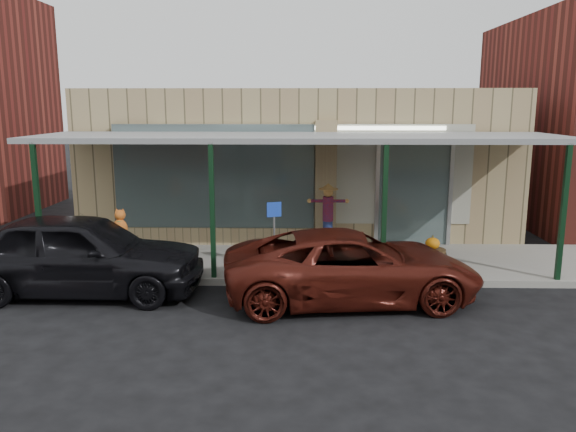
{
  "coord_description": "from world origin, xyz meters",
  "views": [
    {
      "loc": [
        0.05,
        -9.38,
        3.79
      ],
      "look_at": [
        -0.22,
        2.6,
        1.4
      ],
      "focal_mm": 35.0,
      "sensor_mm": 36.0,
      "label": 1
    }
  ],
  "objects_px": {
    "handicap_sign": "(274,227)",
    "car_maroon": "(352,266)",
    "barrel_pumpkin": "(432,255)",
    "barrel_scarecrow": "(328,228)",
    "parked_sedan": "(80,254)"
  },
  "relations": [
    {
      "from": "barrel_scarecrow",
      "to": "parked_sedan",
      "type": "relative_size",
      "value": 0.35
    },
    {
      "from": "barrel_scarecrow",
      "to": "handicap_sign",
      "type": "relative_size",
      "value": 1.11
    },
    {
      "from": "barrel_pumpkin",
      "to": "barrel_scarecrow",
      "type": "bearing_deg",
      "value": 150.13
    },
    {
      "from": "barrel_pumpkin",
      "to": "handicap_sign",
      "type": "distance_m",
      "value": 3.69
    },
    {
      "from": "barrel_scarecrow",
      "to": "barrel_pumpkin",
      "type": "height_order",
      "value": "barrel_scarecrow"
    },
    {
      "from": "barrel_pumpkin",
      "to": "handicap_sign",
      "type": "bearing_deg",
      "value": -172.54
    },
    {
      "from": "handicap_sign",
      "to": "car_maroon",
      "type": "height_order",
      "value": "handicap_sign"
    },
    {
      "from": "barrel_scarecrow",
      "to": "barrel_pumpkin",
      "type": "bearing_deg",
      "value": -38.18
    },
    {
      "from": "barrel_pumpkin",
      "to": "car_maroon",
      "type": "xyz_separation_m",
      "value": [
        -2.0,
        -1.89,
        0.28
      ]
    },
    {
      "from": "handicap_sign",
      "to": "car_maroon",
      "type": "xyz_separation_m",
      "value": [
        1.59,
        -1.42,
        -0.46
      ]
    },
    {
      "from": "barrel_scarecrow",
      "to": "parked_sedan",
      "type": "distance_m",
      "value": 5.91
    },
    {
      "from": "parked_sedan",
      "to": "barrel_scarecrow",
      "type": "bearing_deg",
      "value": -59.47
    },
    {
      "from": "handicap_sign",
      "to": "car_maroon",
      "type": "relative_size",
      "value": 0.31
    },
    {
      "from": "barrel_scarecrow",
      "to": "car_maroon",
      "type": "xyz_separation_m",
      "value": [
        0.32,
        -3.22,
        -0.04
      ]
    },
    {
      "from": "car_maroon",
      "to": "barrel_scarecrow",
      "type": "bearing_deg",
      "value": -0.17
    }
  ]
}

